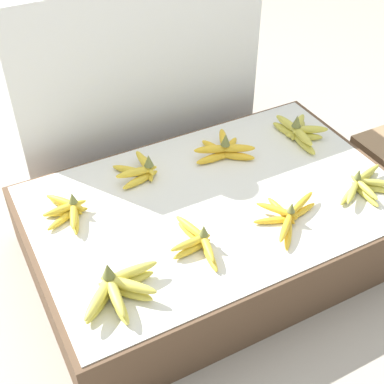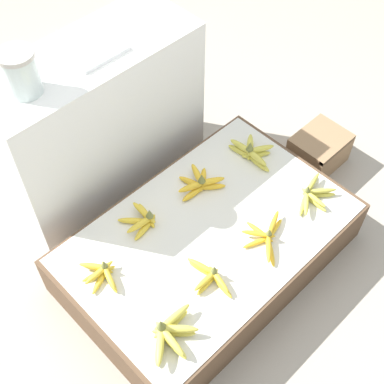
{
  "view_description": "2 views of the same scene",
  "coord_description": "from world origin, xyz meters",
  "px_view_note": "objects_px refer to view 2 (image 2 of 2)",
  "views": [
    {
      "loc": [
        -0.71,
        -1.18,
        1.45
      ],
      "look_at": [
        -0.06,
        0.06,
        0.26
      ],
      "focal_mm": 50.0,
      "sensor_mm": 36.0,
      "label": 1
    },
    {
      "loc": [
        -0.96,
        -0.88,
        2.2
      ],
      "look_at": [
        0.02,
        0.13,
        0.4
      ],
      "focal_mm": 50.0,
      "sensor_mm": 36.0,
      "label": 2
    }
  ],
  "objects_px": {
    "banana_bunch_middle_midright": "(200,183)",
    "glass_jar": "(20,72)",
    "wooden_crate": "(319,150)",
    "banana_bunch_front_midleft": "(210,277)",
    "banana_bunch_middle_right": "(251,152)",
    "banana_bunch_front_midright": "(266,237)",
    "banana_bunch_middle_midleft": "(143,220)",
    "banana_bunch_middle_left": "(101,273)",
    "banana_bunch_front_left": "(169,334)",
    "foam_tray_white": "(94,50)",
    "banana_bunch_front_right": "(312,195)"
  },
  "relations": [
    {
      "from": "banana_bunch_front_midright",
      "to": "foam_tray_white",
      "type": "bearing_deg",
      "value": 98.46
    },
    {
      "from": "banana_bunch_middle_midleft",
      "to": "foam_tray_white",
      "type": "relative_size",
      "value": 0.7
    },
    {
      "from": "banana_bunch_middle_left",
      "to": "banana_bunch_middle_midleft",
      "type": "height_order",
      "value": "banana_bunch_middle_midleft"
    },
    {
      "from": "banana_bunch_middle_left",
      "to": "banana_bunch_middle_midleft",
      "type": "bearing_deg",
      "value": 15.37
    },
    {
      "from": "wooden_crate",
      "to": "banana_bunch_front_right",
      "type": "height_order",
      "value": "banana_bunch_front_right"
    },
    {
      "from": "banana_bunch_middle_left",
      "to": "glass_jar",
      "type": "xyz_separation_m",
      "value": [
        0.15,
        0.54,
        0.64
      ]
    },
    {
      "from": "banana_bunch_middle_left",
      "to": "banana_bunch_front_left",
      "type": "bearing_deg",
      "value": -87.18
    },
    {
      "from": "wooden_crate",
      "to": "banana_bunch_middle_midright",
      "type": "relative_size",
      "value": 1.25
    },
    {
      "from": "wooden_crate",
      "to": "banana_bunch_middle_left",
      "type": "bearing_deg",
      "value": 174.73
    },
    {
      "from": "banana_bunch_front_left",
      "to": "banana_bunch_middle_left",
      "type": "relative_size",
      "value": 1.19
    },
    {
      "from": "wooden_crate",
      "to": "banana_bunch_front_midright",
      "type": "xyz_separation_m",
      "value": [
        -0.72,
        -0.23,
        0.18
      ]
    },
    {
      "from": "banana_bunch_front_midleft",
      "to": "banana_bunch_front_midright",
      "type": "height_order",
      "value": "banana_bunch_front_midleft"
    },
    {
      "from": "glass_jar",
      "to": "banana_bunch_front_midleft",
      "type": "bearing_deg",
      "value": -79.61
    },
    {
      "from": "banana_bunch_middle_right",
      "to": "glass_jar",
      "type": "xyz_separation_m",
      "value": [
        -0.79,
        0.52,
        0.63
      ]
    },
    {
      "from": "wooden_crate",
      "to": "glass_jar",
      "type": "height_order",
      "value": "glass_jar"
    },
    {
      "from": "banana_bunch_front_midright",
      "to": "banana_bunch_middle_midleft",
      "type": "distance_m",
      "value": 0.54
    },
    {
      "from": "banana_bunch_middle_midleft",
      "to": "foam_tray_white",
      "type": "bearing_deg",
      "value": 67.62
    },
    {
      "from": "banana_bunch_front_midleft",
      "to": "banana_bunch_front_midright",
      "type": "distance_m",
      "value": 0.31
    },
    {
      "from": "banana_bunch_front_left",
      "to": "banana_bunch_middle_midright",
      "type": "height_order",
      "value": "banana_bunch_front_left"
    },
    {
      "from": "banana_bunch_front_left",
      "to": "foam_tray_white",
      "type": "xyz_separation_m",
      "value": [
        0.47,
        0.93,
        0.55
      ]
    },
    {
      "from": "banana_bunch_front_midleft",
      "to": "banana_bunch_front_midright",
      "type": "relative_size",
      "value": 0.99
    },
    {
      "from": "banana_bunch_front_left",
      "to": "banana_bunch_middle_right",
      "type": "relative_size",
      "value": 1.04
    },
    {
      "from": "banana_bunch_middle_midleft",
      "to": "banana_bunch_front_midleft",
      "type": "bearing_deg",
      "value": -88.43
    },
    {
      "from": "banana_bunch_front_midleft",
      "to": "banana_bunch_middle_right",
      "type": "relative_size",
      "value": 0.98
    },
    {
      "from": "banana_bunch_middle_left",
      "to": "banana_bunch_middle_midright",
      "type": "xyz_separation_m",
      "value": [
        0.62,
        0.05,
        0.01
      ]
    },
    {
      "from": "banana_bunch_middle_left",
      "to": "foam_tray_white",
      "type": "relative_size",
      "value": 0.94
    },
    {
      "from": "banana_bunch_middle_left",
      "to": "glass_jar",
      "type": "bearing_deg",
      "value": 74.52
    },
    {
      "from": "banana_bunch_front_left",
      "to": "wooden_crate",
      "type": "bearing_deg",
      "value": 11.32
    },
    {
      "from": "banana_bunch_middle_midright",
      "to": "foam_tray_white",
      "type": "xyz_separation_m",
      "value": [
        -0.13,
        0.49,
        0.55
      ]
    },
    {
      "from": "banana_bunch_middle_left",
      "to": "banana_bunch_middle_midleft",
      "type": "distance_m",
      "value": 0.31
    },
    {
      "from": "banana_bunch_middle_midright",
      "to": "banana_bunch_front_midright",
      "type": "bearing_deg",
      "value": -90.07
    },
    {
      "from": "wooden_crate",
      "to": "banana_bunch_middle_midright",
      "type": "height_order",
      "value": "banana_bunch_middle_midright"
    },
    {
      "from": "banana_bunch_front_left",
      "to": "foam_tray_white",
      "type": "bearing_deg",
      "value": 63.43
    },
    {
      "from": "glass_jar",
      "to": "banana_bunch_middle_midleft",
      "type": "bearing_deg",
      "value": -72.15
    },
    {
      "from": "banana_bunch_front_left",
      "to": "banana_bunch_front_midright",
      "type": "height_order",
      "value": "banana_bunch_front_left"
    },
    {
      "from": "banana_bunch_front_left",
      "to": "glass_jar",
      "type": "height_order",
      "value": "glass_jar"
    },
    {
      "from": "banana_bunch_front_midright",
      "to": "foam_tray_white",
      "type": "relative_size",
      "value": 1.06
    },
    {
      "from": "wooden_crate",
      "to": "banana_bunch_front_right",
      "type": "bearing_deg",
      "value": -150.25
    },
    {
      "from": "wooden_crate",
      "to": "banana_bunch_front_left",
      "type": "height_order",
      "value": "banana_bunch_front_left"
    },
    {
      "from": "banana_bunch_middle_left",
      "to": "wooden_crate",
      "type": "bearing_deg",
      "value": -5.27
    },
    {
      "from": "banana_bunch_front_right",
      "to": "banana_bunch_middle_midleft",
      "type": "distance_m",
      "value": 0.78
    },
    {
      "from": "banana_bunch_front_left",
      "to": "banana_bunch_front_right",
      "type": "relative_size",
      "value": 1.06
    },
    {
      "from": "banana_bunch_front_midleft",
      "to": "banana_bunch_middle_midright",
      "type": "bearing_deg",
      "value": 50.11
    },
    {
      "from": "banana_bunch_front_midright",
      "to": "banana_bunch_middle_midleft",
      "type": "bearing_deg",
      "value": 126.63
    },
    {
      "from": "glass_jar",
      "to": "foam_tray_white",
      "type": "xyz_separation_m",
      "value": [
        0.34,
        0.01,
        -0.08
      ]
    },
    {
      "from": "banana_bunch_middle_midright",
      "to": "glass_jar",
      "type": "height_order",
      "value": "glass_jar"
    },
    {
      "from": "banana_bunch_front_right",
      "to": "foam_tray_white",
      "type": "height_order",
      "value": "foam_tray_white"
    },
    {
      "from": "wooden_crate",
      "to": "banana_bunch_front_midleft",
      "type": "distance_m",
      "value": 1.07
    },
    {
      "from": "banana_bunch_front_left",
      "to": "glass_jar",
      "type": "distance_m",
      "value": 1.13
    },
    {
      "from": "banana_bunch_front_midleft",
      "to": "banana_bunch_middle_left",
      "type": "bearing_deg",
      "value": 133.39
    }
  ]
}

